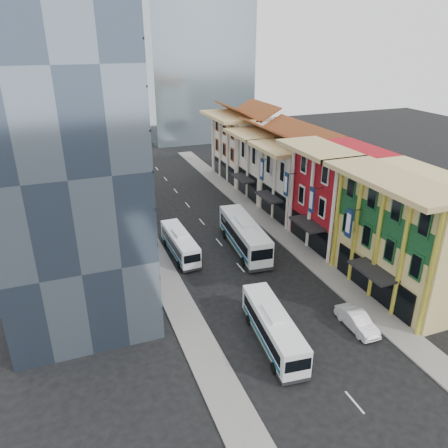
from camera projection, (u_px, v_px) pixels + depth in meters
name	position (u px, v px, depth m)	size (l,w,h in m)	color
ground	(311.00, 350.00, 36.45)	(200.00, 200.00, 0.00)	black
sidewalk_right	(279.00, 232.00, 58.01)	(3.00, 90.00, 0.15)	slate
sidewalk_left	(153.00, 253.00, 52.45)	(3.00, 90.00, 0.15)	slate
shophouse_tan	(412.00, 236.00, 42.89)	(8.00, 14.00, 12.00)	#D3C27A
shophouse_red	(341.00, 197.00, 53.15)	(8.00, 10.00, 12.00)	#A5121A
shophouse_cream_near	(301.00, 182.00, 61.68)	(8.00, 9.00, 10.00)	silver
shophouse_cream_mid	(272.00, 165.00, 69.38)	(8.00, 9.00, 10.00)	silver
shophouse_cream_far	(246.00, 147.00, 78.15)	(8.00, 12.00, 11.00)	silver
office_tower	(61.00, 141.00, 41.10)	(12.00, 26.00, 30.00)	#3F4F64
office_block_far	(70.00, 161.00, 64.31)	(10.00, 18.00, 14.00)	gray
bus_left_near	(273.00, 328.00, 36.62)	(2.39, 10.20, 3.27)	white
bus_left_far	(180.00, 243.00, 51.56)	(2.22, 9.46, 3.04)	white
bus_right	(244.00, 235.00, 52.65)	(2.89, 12.32, 3.95)	silver
sedan_right	(357.00, 321.00, 38.87)	(1.67, 4.79, 1.58)	silver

